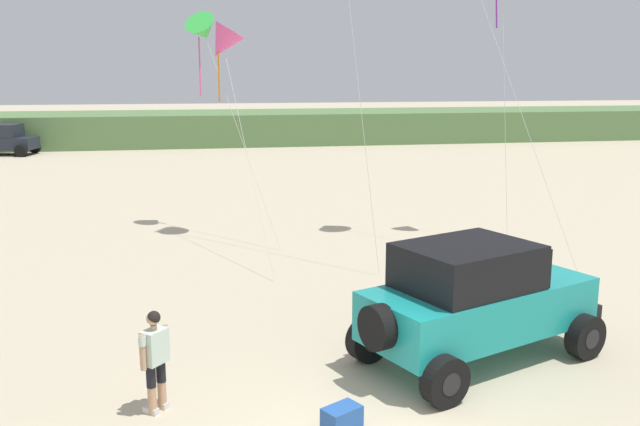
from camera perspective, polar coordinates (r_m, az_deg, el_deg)
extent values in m
cube|color=#567A47|center=(52.70, -11.06, 6.96)|extent=(90.00, 8.36, 2.28)
cube|color=teal|center=(13.05, 13.06, -7.68)|extent=(4.77, 3.36, 0.90)
cube|color=teal|center=(14.12, 17.87, -4.89)|extent=(1.66, 1.98, 0.12)
cube|color=black|center=(12.56, 12.11, -4.34)|extent=(2.79, 2.50, 0.80)
cube|color=black|center=(13.41, 15.78, -3.67)|extent=(0.72, 1.59, 0.72)
cube|color=black|center=(14.78, 19.29, -6.85)|extent=(0.87, 1.75, 0.28)
cylinder|color=black|center=(11.56, 4.85, -9.45)|extent=(0.57, 0.83, 0.77)
cylinder|color=black|center=(15.12, 14.88, -7.44)|extent=(0.89, 0.59, 0.84)
cylinder|color=black|center=(15.12, 14.88, -7.44)|extent=(0.47, 0.44, 0.38)
cylinder|color=black|center=(13.90, 21.18, -9.56)|extent=(0.89, 0.59, 0.84)
cylinder|color=black|center=(13.90, 21.18, -9.56)|extent=(0.47, 0.44, 0.38)
cylinder|color=black|center=(12.89, 4.04, -10.44)|extent=(0.89, 0.59, 0.84)
cylinder|color=black|center=(12.89, 4.04, -10.44)|extent=(0.47, 0.44, 0.38)
cylinder|color=black|center=(11.45, 10.34, -13.58)|extent=(0.89, 0.59, 0.84)
cylinder|color=black|center=(11.45, 10.34, -13.58)|extent=(0.47, 0.44, 0.38)
cylinder|color=tan|center=(11.40, -13.77, -14.81)|extent=(0.14, 0.14, 0.49)
cylinder|color=black|center=(11.23, -13.87, -13.01)|extent=(0.15, 0.15, 0.36)
cube|color=silver|center=(11.51, -13.87, -15.63)|extent=(0.27, 0.25, 0.10)
cylinder|color=tan|center=(11.54, -12.99, -14.43)|extent=(0.14, 0.14, 0.49)
cylinder|color=black|center=(11.38, -13.08, -12.65)|extent=(0.15, 0.15, 0.36)
cube|color=silver|center=(11.65, -13.09, -15.25)|extent=(0.27, 0.25, 0.10)
cube|color=silver|center=(11.13, -13.58, -10.72)|extent=(0.46, 0.47, 0.54)
cylinder|color=tan|center=(10.96, -14.52, -11.17)|extent=(0.09, 0.09, 0.56)
cylinder|color=silver|center=(10.89, -14.57, -10.24)|extent=(0.11, 0.11, 0.16)
cylinder|color=tan|center=(11.30, -12.67, -10.37)|extent=(0.09, 0.09, 0.56)
cylinder|color=silver|center=(11.23, -12.72, -9.47)|extent=(0.11, 0.11, 0.16)
cylinder|color=tan|center=(11.01, -13.66, -9.22)|extent=(0.10, 0.10, 0.08)
sphere|color=tan|center=(10.96, -13.70, -8.51)|extent=(0.21, 0.21, 0.21)
sphere|color=black|center=(10.95, -13.64, -8.43)|extent=(0.21, 0.21, 0.21)
cube|color=#23519E|center=(10.67, 1.83, -16.73)|extent=(0.66, 0.59, 0.38)
cube|color=#1E232D|center=(48.57, -24.62, 6.23)|extent=(1.92, 2.08, 0.84)
cylinder|color=black|center=(49.09, -22.61, 5.06)|extent=(0.80, 0.40, 0.76)
cylinder|color=black|center=(47.18, -23.61, 4.74)|extent=(0.80, 0.40, 0.76)
cylinder|color=purple|center=(22.86, 14.45, 16.08)|extent=(0.05, 0.21, 1.15)
cylinder|color=silver|center=(22.28, 15.10, 7.99)|extent=(0.02, 1.34, 7.89)
cone|color=#E04C93|center=(21.98, -8.09, 13.80)|extent=(1.42, 1.12, 1.37)
cylinder|color=orange|center=(21.96, -8.41, 11.08)|extent=(0.05, 0.21, 1.52)
cylinder|color=silver|center=(19.52, -6.15, 5.20)|extent=(0.94, 5.21, 6.09)
cylinder|color=silver|center=(20.38, 15.33, 11.00)|extent=(2.22, 4.99, 10.25)
cone|color=green|center=(23.66, -9.68, 14.73)|extent=(1.32, 1.34, 1.48)
cylinder|color=#E04C93|center=(23.62, -9.95, 11.87)|extent=(0.05, 0.33, 1.91)
cylinder|color=silver|center=(21.85, -6.66, 6.49)|extent=(2.03, 3.80, 6.56)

